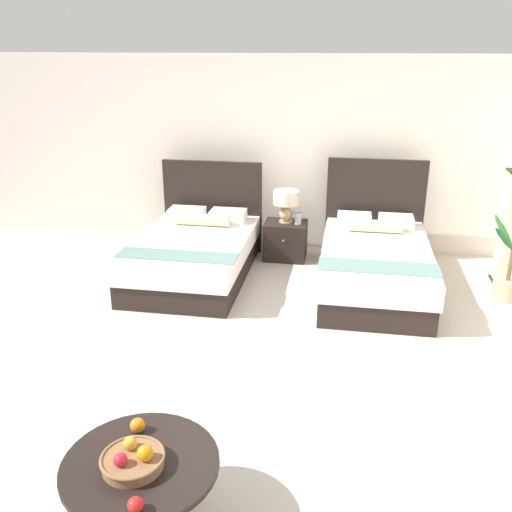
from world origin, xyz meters
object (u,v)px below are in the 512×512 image
at_px(nightstand, 285,240).
at_px(floor_lamp_corner, 511,228).
at_px(bed_near_corner, 375,262).
at_px(vase, 298,218).
at_px(bed_near_window, 195,252).
at_px(coffee_table, 142,478).
at_px(table_lamp, 286,202).
at_px(loose_apple, 135,505).
at_px(potted_palm, 508,276).
at_px(fruit_bowl, 133,459).
at_px(loose_orange, 138,425).

height_order(nightstand, floor_lamp_corner, floor_lamp_corner).
relative_size(bed_near_corner, floor_lamp_corner, 1.60).
distance_m(bed_near_corner, vase, 1.21).
bearing_deg(bed_near_window, coffee_table, -78.90).
distance_m(table_lamp, loose_apple, 4.79).
xyz_separation_m(bed_near_corner, table_lamp, (-1.11, 0.76, 0.45)).
xyz_separation_m(bed_near_window, potted_palm, (3.54, -0.07, -0.03)).
bearing_deg(bed_near_corner, coffee_table, -110.67).
height_order(fruit_bowl, floor_lamp_corner, floor_lamp_corner).
distance_m(bed_near_window, bed_near_corner, 2.11).
distance_m(fruit_bowl, loose_apple, 0.32).
xyz_separation_m(nightstand, loose_apple, (-0.17, -4.76, 0.26)).
bearing_deg(vase, bed_near_corner, -36.35).
bearing_deg(coffee_table, table_lamp, 86.43).
height_order(table_lamp, floor_lamp_corner, floor_lamp_corner).
bearing_deg(fruit_bowl, nightstand, 86.15).
relative_size(table_lamp, floor_lamp_corner, 0.31).
relative_size(nightstand, vase, 3.43).
height_order(coffee_table, fruit_bowl, fruit_bowl).
distance_m(vase, coffee_table, 4.41).
distance_m(bed_near_window, floor_lamp_corner, 3.67).
bearing_deg(nightstand, vase, -13.89).
bearing_deg(potted_palm, fruit_bowl, -127.89).
xyz_separation_m(vase, loose_apple, (-0.34, -4.72, -0.06)).
relative_size(table_lamp, coffee_table, 0.47).
bearing_deg(vase, loose_orange, -97.50).
xyz_separation_m(vase, floor_lamp_corner, (2.46, -0.28, 0.10)).
xyz_separation_m(loose_orange, potted_palm, (2.92, 3.37, -0.24)).
bearing_deg(vase, fruit_bowl, -95.96).
distance_m(coffee_table, potted_palm, 4.58).
height_order(vase, fruit_bowl, vase).
height_order(table_lamp, loose_apple, table_lamp).
bearing_deg(nightstand, coffee_table, -93.59).
distance_m(fruit_bowl, floor_lamp_corner, 5.07).
height_order(nightstand, fruit_bowl, fruit_bowl).
distance_m(loose_orange, potted_palm, 4.46).
bearing_deg(nightstand, bed_near_window, -143.42).
height_order(bed_near_window, fruit_bowl, bed_near_window).
xyz_separation_m(fruit_bowl, potted_palm, (2.84, 3.65, -0.25)).
height_order(loose_apple, potted_palm, potted_palm).
relative_size(bed_near_window, vase, 13.05).
xyz_separation_m(bed_near_window, loose_orange, (0.62, -3.44, 0.22)).
bearing_deg(potted_palm, bed_near_corner, 176.91).
height_order(coffee_table, loose_orange, loose_orange).
distance_m(bed_near_corner, fruit_bowl, 3.99).
bearing_deg(floor_lamp_corner, loose_apple, -122.24).
bearing_deg(vase, floor_lamp_corner, -6.56).
bearing_deg(bed_near_corner, loose_orange, -113.49).
bearing_deg(nightstand, bed_near_corner, -33.62).
bearing_deg(nightstand, table_lamp, 90.00).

